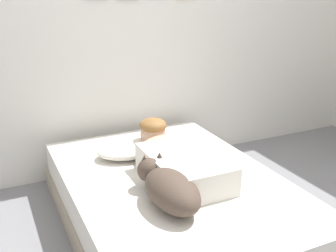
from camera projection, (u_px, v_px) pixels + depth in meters
The scene contains 7 objects.
back_wall at pixel (141, 23), 3.39m from camera, with size 4.70×0.12×2.50m.
bed at pixel (173, 204), 2.69m from camera, with size 1.35×1.95×0.37m.
pillow at pixel (132, 148), 2.95m from camera, with size 0.52×0.32×0.11m, color white.
person_lying at pixel (175, 158), 2.67m from camera, with size 0.43×0.92×0.27m.
dog at pixel (169, 188), 2.28m from camera, with size 0.26×0.57×0.21m.
coffee_cup at pixel (179, 145), 3.06m from camera, with size 0.12×0.09×0.07m.
cell_phone at pixel (199, 197), 2.38m from camera, with size 0.07×0.14×0.01m, color black.
Camera 1 is at (-1.28, -1.61, 1.57)m, focal length 43.26 mm.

